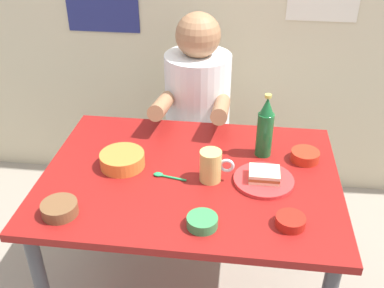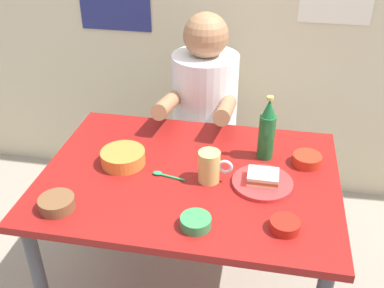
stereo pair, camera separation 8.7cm
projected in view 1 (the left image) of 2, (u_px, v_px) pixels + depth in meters
dining_table at (190, 193)px, 1.72m from camera, size 1.10×0.80×0.74m
stool at (197, 165)px, 2.41m from camera, size 0.34×0.34×0.45m
person_seated at (197, 96)px, 2.19m from camera, size 0.33×0.56×0.72m
plate_orange at (264, 180)px, 1.63m from camera, size 0.22×0.22×0.01m
sandwich at (264, 174)px, 1.61m from camera, size 0.11×0.09×0.04m
beer_mug at (211, 166)px, 1.61m from camera, size 0.13×0.08×0.12m
beer_bottle at (265, 128)px, 1.72m from camera, size 0.06×0.06×0.26m
sambal_bowl_red at (290, 221)px, 1.42m from camera, size 0.10×0.10×0.03m
soup_bowl_orange at (122, 159)px, 1.70m from camera, size 0.17×0.17×0.05m
sauce_bowl_chili at (305, 155)px, 1.74m from camera, size 0.11×0.11×0.04m
dip_bowl_green at (202, 221)px, 1.42m from camera, size 0.10×0.10×0.03m
condiment_bowl_brown at (60, 208)px, 1.47m from camera, size 0.12×0.12×0.04m
spoon at (164, 176)px, 1.65m from camera, size 0.13×0.04×0.01m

